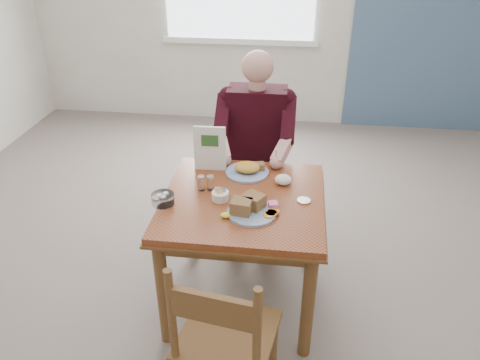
# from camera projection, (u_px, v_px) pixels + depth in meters

# --- Properties ---
(floor) EXTENTS (6.00, 6.00, 0.00)m
(floor) POSITION_uv_depth(u_px,v_px,m) (243.00, 297.00, 3.00)
(floor) COLOR #6D6158
(floor) RESTS_ON ground
(lemon_wedge) EXTENTS (0.06, 0.05, 0.03)m
(lemon_wedge) POSITION_uv_depth(u_px,v_px,m) (226.00, 215.00, 2.45)
(lemon_wedge) COLOR #FFF635
(lemon_wedge) RESTS_ON table
(napkin) EXTENTS (0.12, 0.11, 0.06)m
(napkin) POSITION_uv_depth(u_px,v_px,m) (283.00, 180.00, 2.74)
(napkin) COLOR white
(napkin) RESTS_ON table
(metal_dish) EXTENTS (0.08, 0.08, 0.01)m
(metal_dish) POSITION_uv_depth(u_px,v_px,m) (304.00, 201.00, 2.59)
(metal_dish) COLOR silver
(metal_dish) RESTS_ON table
(table) EXTENTS (0.92, 0.92, 0.75)m
(table) POSITION_uv_depth(u_px,v_px,m) (243.00, 214.00, 2.69)
(table) COLOR brown
(table) RESTS_ON ground
(chair_far) EXTENTS (0.42, 0.42, 0.95)m
(chair_far) POSITION_uv_depth(u_px,v_px,m) (256.00, 172.00, 3.45)
(chair_far) COLOR brown
(chair_far) RESTS_ON ground
(chair_near) EXTENTS (0.48, 0.48, 0.95)m
(chair_near) POSITION_uv_depth(u_px,v_px,m) (225.00, 341.00, 2.09)
(chair_near) COLOR brown
(chair_near) RESTS_ON ground
(diner) EXTENTS (0.53, 0.56, 1.39)m
(diner) POSITION_uv_depth(u_px,v_px,m) (256.00, 136.00, 3.21)
(diner) COLOR tan
(diner) RESTS_ON chair_far
(near_plate) EXTENTS (0.32, 0.32, 0.09)m
(near_plate) POSITION_uv_depth(u_px,v_px,m) (251.00, 207.00, 2.48)
(near_plate) COLOR white
(near_plate) RESTS_ON table
(far_plate) EXTENTS (0.32, 0.32, 0.07)m
(far_plate) POSITION_uv_depth(u_px,v_px,m) (248.00, 169.00, 2.86)
(far_plate) COLOR white
(far_plate) RESTS_ON table
(caddy) EXTENTS (0.10, 0.10, 0.07)m
(caddy) POSITION_uv_depth(u_px,v_px,m) (220.00, 196.00, 2.60)
(caddy) COLOR white
(caddy) RESTS_ON table
(shakers) EXTENTS (0.10, 0.06, 0.09)m
(shakers) POSITION_uv_depth(u_px,v_px,m) (206.00, 183.00, 2.68)
(shakers) COLOR white
(shakers) RESTS_ON table
(creamer) EXTENTS (0.17, 0.17, 0.06)m
(creamer) POSITION_uv_depth(u_px,v_px,m) (163.00, 199.00, 2.56)
(creamer) COLOR white
(creamer) RESTS_ON table
(menu) EXTENTS (0.20, 0.03, 0.29)m
(menu) POSITION_uv_depth(u_px,v_px,m) (210.00, 148.00, 2.85)
(menu) COLOR white
(menu) RESTS_ON table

